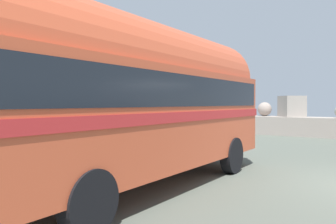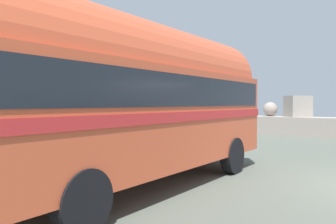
{
  "view_description": "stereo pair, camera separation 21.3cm",
  "coord_description": "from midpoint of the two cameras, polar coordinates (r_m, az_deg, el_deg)",
  "views": [
    {
      "loc": [
        0.86,
        -8.83,
        1.9
      ],
      "look_at": [
        -4.46,
        -1.8,
        1.67
      ],
      "focal_mm": 36.88,
      "sensor_mm": 36.0,
      "label": 1
    },
    {
      "loc": [
        1.03,
        -8.7,
        1.9
      ],
      "look_at": [
        -4.46,
        -1.8,
        1.67
      ],
      "focal_mm": 36.88,
      "sensor_mm": 36.0,
      "label": 2
    }
  ],
  "objects": [
    {
      "name": "vintage_coach",
      "position": [
        7.66,
        -5.5,
        2.59
      ],
      "size": [
        3.06,
        8.74,
        3.7
      ],
      "rotation": [
        0.0,
        0.0,
        0.07
      ],
      "color": "black",
      "rests_on": "ground"
    }
  ]
}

